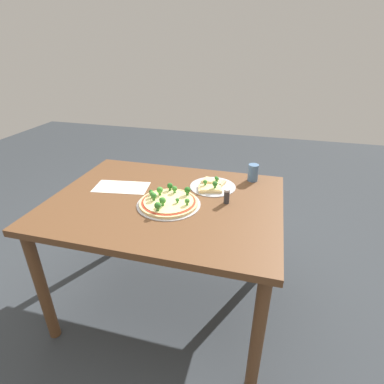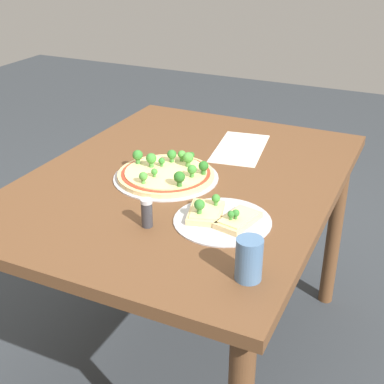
{
  "view_description": "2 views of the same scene",
  "coord_description": "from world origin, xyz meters",
  "px_view_note": "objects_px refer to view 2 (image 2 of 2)",
  "views": [
    {
      "loc": [
        -0.52,
        1.36,
        1.54
      ],
      "look_at": [
        -0.13,
        -0.09,
        0.78
      ],
      "focal_mm": 28.0,
      "sensor_mm": 36.0,
      "label": 1
    },
    {
      "loc": [
        -1.41,
        -0.69,
        1.49
      ],
      "look_at": [
        -0.13,
        -0.09,
        0.78
      ],
      "focal_mm": 50.0,
      "sensor_mm": 36.0,
      "label": 2
    }
  ],
  "objects_px": {
    "dining_table": "(184,201)",
    "condiment_shaker": "(147,213)",
    "pizza_tray_slice": "(221,217)",
    "drinking_cup": "(249,259)",
    "pizza_tray_whole": "(167,173)"
  },
  "relations": [
    {
      "from": "dining_table",
      "to": "condiment_shaker",
      "type": "xyz_separation_m",
      "value": [
        -0.33,
        -0.05,
        0.13
      ]
    },
    {
      "from": "drinking_cup",
      "to": "condiment_shaker",
      "type": "distance_m",
      "value": 0.35
    },
    {
      "from": "pizza_tray_whole",
      "to": "pizza_tray_slice",
      "type": "relative_size",
      "value": 1.25
    },
    {
      "from": "pizza_tray_slice",
      "to": "drinking_cup",
      "type": "relative_size",
      "value": 2.58
    },
    {
      "from": "drinking_cup",
      "to": "pizza_tray_slice",
      "type": "bearing_deg",
      "value": 35.71
    },
    {
      "from": "condiment_shaker",
      "to": "dining_table",
      "type": "bearing_deg",
      "value": 8.39
    },
    {
      "from": "pizza_tray_slice",
      "to": "condiment_shaker",
      "type": "bearing_deg",
      "value": 123.71
    },
    {
      "from": "dining_table",
      "to": "pizza_tray_whole",
      "type": "height_order",
      "value": "pizza_tray_whole"
    },
    {
      "from": "drinking_cup",
      "to": "condiment_shaker",
      "type": "xyz_separation_m",
      "value": [
        0.11,
        0.33,
        -0.01
      ]
    },
    {
      "from": "dining_table",
      "to": "drinking_cup",
      "type": "height_order",
      "value": "drinking_cup"
    },
    {
      "from": "drinking_cup",
      "to": "dining_table",
      "type": "bearing_deg",
      "value": 40.55
    },
    {
      "from": "pizza_tray_whole",
      "to": "condiment_shaker",
      "type": "distance_m",
      "value": 0.31
    },
    {
      "from": "dining_table",
      "to": "drinking_cup",
      "type": "relative_size",
      "value": 11.91
    },
    {
      "from": "pizza_tray_slice",
      "to": "condiment_shaker",
      "type": "relative_size",
      "value": 3.34
    },
    {
      "from": "pizza_tray_slice",
      "to": "condiment_shaker",
      "type": "distance_m",
      "value": 0.2
    }
  ]
}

